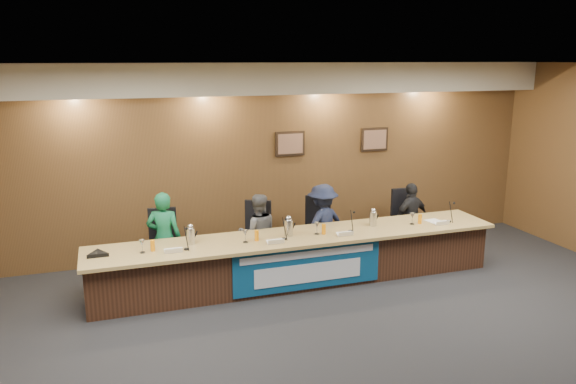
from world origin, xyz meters
The scene contains 40 objects.
floor centered at (0.00, 0.00, 0.00)m, with size 10.00×10.00×0.00m, color black.
ceiling centered at (0.00, 0.00, 3.20)m, with size 10.00×8.00×0.04m, color silver.
wall_back centered at (0.00, 4.00, 1.60)m, with size 10.00×0.04×3.20m, color brown.
soffit centered at (0.00, 3.75, 2.95)m, with size 10.00×0.50×0.50m, color beige.
dais_body centered at (0.00, 2.40, 0.35)m, with size 6.00×0.80×0.70m, color #392013.
dais_top centered at (0.00, 2.35, 0.72)m, with size 6.10×0.95×0.05m, color #A7894D.
banner centered at (0.00, 1.99, 0.38)m, with size 2.20×0.02×0.65m, color navy.
banner_text_upper centered at (0.00, 1.97, 0.58)m, with size 2.00×0.01×0.10m, color silver.
banner_text_lower centered at (0.00, 1.97, 0.30)m, with size 1.60×0.01×0.28m, color silver.
wall_photo_left centered at (0.40, 3.97, 1.85)m, with size 0.52×0.04×0.42m, color black.
wall_photo_right centered at (2.00, 3.97, 1.85)m, with size 0.52×0.04×0.42m, color black.
panelist_a centered at (-1.88, 3.00, 0.70)m, with size 0.51×0.33×1.39m, color #12623B.
panelist_b centered at (-0.45, 3.00, 0.63)m, with size 0.61×0.47×1.25m, color #4F5155.
panelist_c centered at (0.62, 3.00, 0.66)m, with size 0.86×0.49×1.33m, color #161D36.
panelist_d centered at (2.25, 3.00, 0.62)m, with size 0.72×0.30×1.23m, color black.
office_chair_a centered at (-1.88, 3.10, 0.48)m, with size 0.48×0.48×0.08m, color black.
office_chair_b centered at (-0.45, 3.10, 0.48)m, with size 0.48×0.48×0.08m, color black.
office_chair_c centered at (0.62, 3.10, 0.48)m, with size 0.48×0.48×0.08m, color black.
office_chair_d centered at (2.25, 3.10, 0.48)m, with size 0.48×0.48×0.08m, color black.
nameplate_a centered at (-1.85, 2.14, 0.80)m, with size 0.24×0.06×0.09m, color white.
microphone_a centered at (-1.67, 2.23, 0.76)m, with size 0.07×0.07×0.02m, color black.
juice_glass_a centered at (-2.10, 2.32, 0.82)m, with size 0.06×0.06×0.15m, color orange.
water_glass_a centered at (-2.24, 2.30, 0.84)m, with size 0.08×0.08×0.18m, color silver.
nameplate_b centered at (-0.45, 2.06, 0.80)m, with size 0.24×0.06×0.09m, color white.
microphone_b centered at (-0.28, 2.23, 0.76)m, with size 0.07×0.07×0.02m, color black.
juice_glass_b centered at (-0.67, 2.30, 0.82)m, with size 0.06×0.06×0.15m, color orange.
water_glass_b centered at (-0.84, 2.28, 0.84)m, with size 0.08×0.08×0.18m, color silver.
nameplate_c centered at (0.61, 2.08, 0.80)m, with size 0.24×0.06×0.09m, color white.
microphone_c centered at (0.77, 2.26, 0.76)m, with size 0.07×0.07×0.02m, color black.
juice_glass_c centered at (0.35, 2.29, 0.82)m, with size 0.06×0.06×0.15m, color orange.
water_glass_c centered at (0.25, 2.31, 0.84)m, with size 0.08×0.08×0.18m, color silver.
nameplate_d centered at (2.26, 2.11, 0.80)m, with size 0.24×0.06×0.09m, color white.
microphone_d centered at (2.47, 2.24, 0.76)m, with size 0.07×0.07×0.02m, color black.
juice_glass_d centered at (1.98, 2.30, 0.82)m, with size 0.06×0.06×0.15m, color orange.
water_glass_d centered at (1.84, 2.31, 0.84)m, with size 0.08×0.08×0.18m, color silver.
carafe_left centered at (-1.57, 2.45, 0.87)m, with size 0.11×0.11×0.23m, color silver.
carafe_mid centered at (-0.17, 2.37, 0.87)m, with size 0.13×0.13×0.24m, color silver.
carafe_right centered at (1.23, 2.43, 0.86)m, with size 0.11×0.11×0.22m, color silver.
speakerphone centered at (-2.80, 2.36, 0.78)m, with size 0.32×0.32×0.05m, color black.
paper_stack centered at (2.27, 2.31, 0.75)m, with size 0.22×0.30×0.01m, color white.
Camera 1 is at (-2.66, -5.01, 3.27)m, focal length 35.00 mm.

